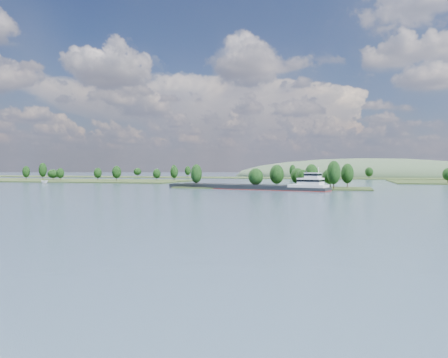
% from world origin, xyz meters
% --- Properties ---
extents(ground, '(1800.00, 1800.00, 0.00)m').
position_xyz_m(ground, '(0.00, 120.00, 0.00)').
color(ground, '#3E586C').
rests_on(ground, ground).
extents(tree_island, '(100.00, 32.46, 14.74)m').
position_xyz_m(tree_island, '(7.12, 178.93, 3.81)').
color(tree_island, '#233317').
rests_on(tree_island, ground).
extents(left_bank, '(300.00, 80.00, 15.69)m').
position_xyz_m(left_bank, '(-228.68, 260.08, 0.85)').
color(left_bank, '#233317').
rests_on(left_bank, ground).
extents(back_shoreline, '(900.00, 60.00, 14.42)m').
position_xyz_m(back_shoreline, '(6.40, 399.78, 0.61)').
color(back_shoreline, '#233317').
rests_on(back_shoreline, ground).
extents(hill_west, '(320.00, 160.00, 44.00)m').
position_xyz_m(hill_west, '(60.00, 500.00, 0.00)').
color(hill_west, '#354932').
rests_on(hill_west, ground).
extents(cargo_barge, '(85.83, 30.51, 11.62)m').
position_xyz_m(cargo_barge, '(-5.55, 165.05, 1.46)').
color(cargo_barge, black).
rests_on(cargo_barge, ground).
extents(motorboat, '(7.01, 4.51, 2.54)m').
position_xyz_m(motorboat, '(-155.28, 200.27, 1.27)').
color(motorboat, silver).
rests_on(motorboat, ground).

